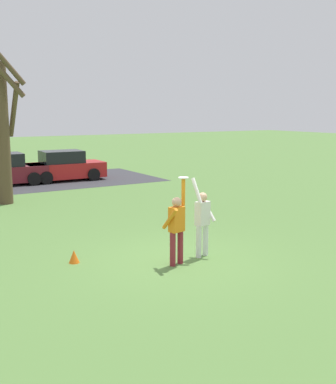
% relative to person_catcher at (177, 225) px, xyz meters
% --- Properties ---
extents(ground_plane, '(120.00, 120.00, 0.00)m').
position_rel_person_catcher_xyz_m(ground_plane, '(0.24, 0.26, -0.98)').
color(ground_plane, '#567F3D').
extents(person_catcher, '(0.57, 0.48, 2.08)m').
position_rel_person_catcher_xyz_m(person_catcher, '(0.00, 0.00, 0.00)').
color(person_catcher, maroon).
rests_on(person_catcher, ground_plane).
extents(person_defender, '(0.60, 0.52, 2.04)m').
position_rel_person_catcher_xyz_m(person_defender, '(0.90, 0.21, -0.00)').
color(person_defender, silver).
rests_on(person_defender, ground_plane).
extents(frisbee_disc, '(0.24, 0.24, 0.02)m').
position_rel_person_catcher_xyz_m(frisbee_disc, '(0.22, 0.05, 1.11)').
color(frisbee_disc, white).
rests_on(frisbee_disc, person_catcher).
extents(parked_car_maroon, '(4.15, 2.13, 1.59)m').
position_rel_person_catcher_xyz_m(parked_car_maroon, '(-0.80, 14.94, -0.25)').
color(parked_car_maroon, maroon).
rests_on(parked_car_maroon, ground_plane).
extents(parked_car_red, '(4.15, 2.13, 1.59)m').
position_rel_person_catcher_xyz_m(parked_car_red, '(2.36, 14.93, -0.25)').
color(parked_car_red, red).
rests_on(parked_car_red, ground_plane).
extents(bare_tree_tall, '(1.62, 1.54, 6.47)m').
position_rel_person_catcher_xyz_m(bare_tree_tall, '(-1.76, 9.90, 2.05)').
color(bare_tree_tall, brown).
rests_on(bare_tree_tall, ground_plane).
extents(field_cone_orange, '(0.26, 0.26, 0.32)m').
position_rel_person_catcher_xyz_m(field_cone_orange, '(-2.06, 1.41, -0.82)').
color(field_cone_orange, orange).
rests_on(field_cone_orange, ground_plane).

